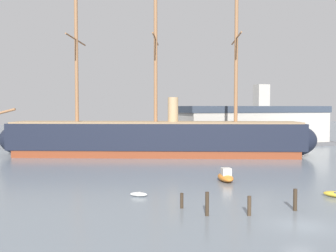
# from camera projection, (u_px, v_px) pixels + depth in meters

# --- Properties ---
(ground_plane) EXTENTS (400.00, 400.00, 0.00)m
(ground_plane) POSITION_uv_depth(u_px,v_px,m) (301.00, 226.00, 31.60)
(ground_plane) COLOR slate
(tall_ship) EXTENTS (65.91, 27.20, 32.84)m
(tall_ship) POSITION_uv_depth(u_px,v_px,m) (156.00, 138.00, 76.66)
(tall_ship) COLOR brown
(tall_ship) RESTS_ON ground
(dinghy_foreground_left) EXTENTS (2.06, 1.61, 0.45)m
(dinghy_foreground_left) POSITION_uv_depth(u_px,v_px,m) (139.00, 194.00, 42.03)
(dinghy_foreground_left) COLOR silver
(dinghy_foreground_left) RESTS_ON ground
(dinghy_foreground_right) EXTENTS (2.53, 2.75, 0.62)m
(dinghy_foreground_right) POSITION_uv_depth(u_px,v_px,m) (336.00, 194.00, 41.65)
(dinghy_foreground_right) COLOR gold
(dinghy_foreground_right) RESTS_ON ground
(motorboat_near_centre) EXTENTS (2.36, 4.43, 1.77)m
(motorboat_near_centre) POSITION_uv_depth(u_px,v_px,m) (226.00, 176.00, 50.59)
(motorboat_near_centre) COLOR orange
(motorboat_near_centre) RESTS_ON ground
(motorboat_far_right) EXTENTS (4.35, 2.46, 1.72)m
(motorboat_far_right) POSITION_uv_depth(u_px,v_px,m) (285.00, 147.00, 88.96)
(motorboat_far_right) COLOR gold
(motorboat_far_right) RESTS_ON ground
(motorboat_distant_centre) EXTENTS (3.24, 1.93, 1.27)m
(motorboat_distant_centre) POSITION_uv_depth(u_px,v_px,m) (155.00, 145.00, 93.86)
(motorboat_distant_centre) COLOR #1E284C
(motorboat_distant_centre) RESTS_ON ground
(mooring_piling_nearest) EXTENTS (0.34, 0.34, 1.75)m
(mooring_piling_nearest) POSITION_uv_depth(u_px,v_px,m) (249.00, 206.00, 34.52)
(mooring_piling_nearest) COLOR #423323
(mooring_piling_nearest) RESTS_ON ground
(mooring_piling_left_pair) EXTENTS (0.37, 0.37, 2.04)m
(mooring_piling_left_pair) POSITION_uv_depth(u_px,v_px,m) (295.00, 200.00, 36.20)
(mooring_piling_left_pair) COLOR #382B1E
(mooring_piling_left_pair) RESTS_ON ground
(mooring_piling_right_pair) EXTENTS (0.32, 0.32, 1.46)m
(mooring_piling_right_pair) POSITION_uv_depth(u_px,v_px,m) (182.00, 201.00, 37.08)
(mooring_piling_right_pair) COLOR #382B1E
(mooring_piling_right_pair) RESTS_ON ground
(mooring_piling_midwater) EXTENTS (0.34, 0.34, 2.13)m
(mooring_piling_midwater) POSITION_uv_depth(u_px,v_px,m) (207.00, 204.00, 34.47)
(mooring_piling_midwater) COLOR #382B1E
(mooring_piling_midwater) RESTS_ON ground
(dockside_warehouse_right) EXTENTS (40.40, 18.31, 15.50)m
(dockside_warehouse_right) POSITION_uv_depth(u_px,v_px,m) (250.00, 125.00, 101.04)
(dockside_warehouse_right) COLOR #565659
(dockside_warehouse_right) RESTS_ON ground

